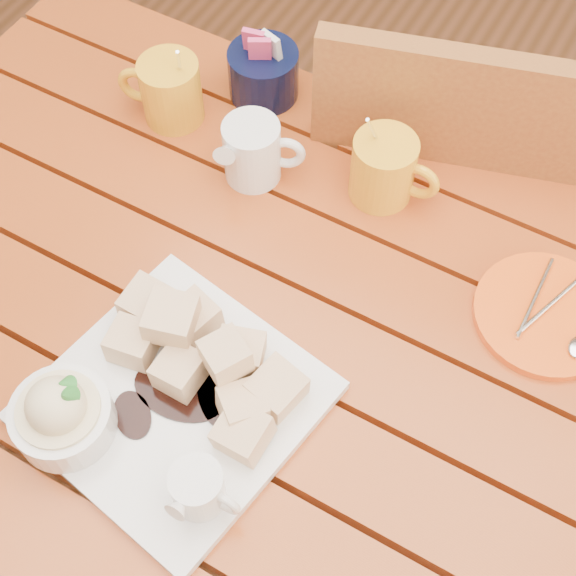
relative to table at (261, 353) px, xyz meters
The scene contains 9 objects.
ground 0.64m from the table, 90.00° to the right, with size 5.00×5.00×0.00m, color #563118.
table is the anchor object (origin of this frame).
dessert_plate 0.22m from the table, 102.47° to the right, with size 0.33×0.33×0.11m.
coffee_mug_left 0.39m from the table, 140.80° to the left, with size 0.12×0.08×0.14m.
coffee_mug_right 0.29m from the table, 78.83° to the left, with size 0.12×0.08×0.14m.
cream_pitcher 0.27m from the table, 122.07° to the left, with size 0.11×0.10×0.09m.
sugar_caddy 0.40m from the table, 119.32° to the left, with size 0.10×0.10×0.11m.
orange_saucer 0.37m from the table, 28.46° to the left, with size 0.18×0.18×0.02m.
chair_far 0.49m from the table, 78.55° to the left, with size 0.55×0.55×0.93m.
Camera 1 is at (0.27, -0.41, 1.60)m, focal length 50.00 mm.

